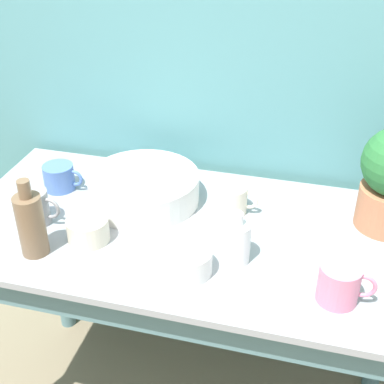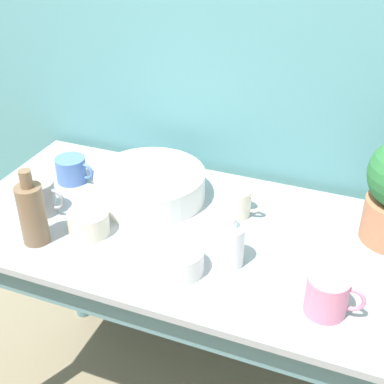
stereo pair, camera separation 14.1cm
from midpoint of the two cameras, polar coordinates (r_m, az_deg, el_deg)
The scene contains 11 objects.
wall_back at distance 1.64m, azimuth 1.00°, elevation 15.40°, with size 6.00×0.05×2.40m.
counter_table at distance 1.56m, azimuth -2.88°, elevation -9.24°, with size 1.33×0.66×0.80m.
bowl_wash_large at distance 1.59m, azimuth -7.70°, elevation 0.37°, with size 0.33×0.33×0.09m.
bottle_tall at distance 1.43m, azimuth -19.57°, elevation -3.28°, with size 0.07×0.07×0.22m.
bottle_short at distance 1.34m, azimuth 1.61°, elevation -5.34°, with size 0.08×0.08×0.14m.
mug_blue at distance 1.71m, azimuth -16.27°, elevation 1.46°, with size 0.13×0.09×0.08m.
mug_pink at distance 1.26m, azimuth 12.38°, elevation -9.66°, with size 0.13×0.10×0.10m.
mug_cream at distance 1.53m, azimuth 1.58°, elevation -0.82°, with size 0.13×0.10×0.08m.
mug_grey at distance 1.56m, azimuth -19.02°, elevation -1.64°, with size 0.13×0.09×0.10m.
bowl_small_cream at distance 1.46m, azimuth -13.77°, elevation -4.01°, with size 0.11×0.11×0.07m.
bowl_small_enamel_white at distance 1.32m, azimuth -3.64°, elevation -7.47°, with size 0.13×0.13×0.06m.
Camera 1 is at (0.31, -0.83, 1.66)m, focal length 50.00 mm.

